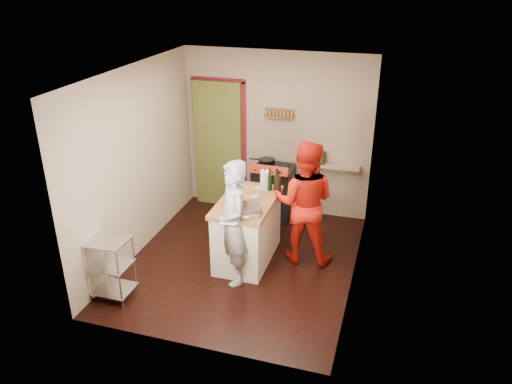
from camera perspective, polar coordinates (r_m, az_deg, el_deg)
floor at (r=6.98m, az=-1.54°, el=-7.92°), size 3.50×3.50×0.00m
back_wall at (r=8.20m, az=-1.98°, el=6.00°), size 3.00×0.44×2.60m
left_wall at (r=6.96m, az=-13.49°, el=3.30°), size 0.04×3.50×2.60m
right_wall at (r=6.10m, az=11.83°, el=0.36°), size 0.04×3.50×2.60m
ceiling at (r=5.99m, az=-1.82°, el=13.61°), size 3.00×3.50×0.02m
stove at (r=7.95m, az=1.97°, el=0.08°), size 0.60×0.63×1.00m
wire_shelving at (r=6.33m, az=-16.28°, el=-8.06°), size 0.48×0.40×0.80m
island at (r=6.80m, az=-0.97°, el=-4.15°), size 0.72×1.33×1.21m
person_stripe at (r=6.20m, az=-2.60°, el=-3.60°), size 0.67×0.72×1.65m
person_red at (r=6.68m, az=5.55°, el=-1.18°), size 0.87×0.69×1.72m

